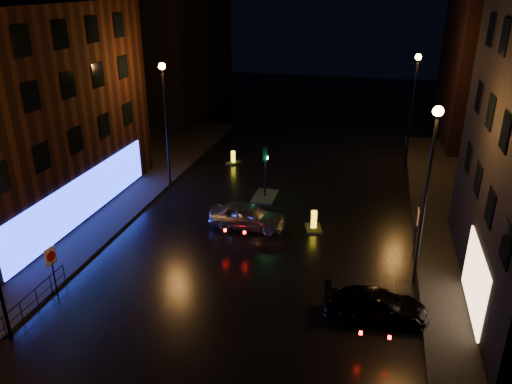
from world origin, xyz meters
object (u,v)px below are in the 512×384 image
silver_hatchback (247,216)px  road_sign_right (417,220)px  bollard_near (314,225)px  road_sign_left (51,260)px  bollard_far (233,161)px  traffic_signal (265,190)px  dark_sedan (376,305)px

silver_hatchback → road_sign_right: road_sign_right is taller
road_sign_right → bollard_near: bearing=-12.0°
silver_hatchback → road_sign_left: road_sign_left is taller
silver_hatchback → bollard_far: 10.95m
bollard_near → road_sign_right: 5.75m
bollard_far → road_sign_left: road_sign_left is taller
silver_hatchback → road_sign_right: (9.10, -0.56, 1.06)m
silver_hatchback → road_sign_left: (-6.54, -8.56, 1.10)m
traffic_signal → bollard_far: size_ratio=2.57×
silver_hatchback → road_sign_left: bearing=142.7°
road_sign_left → road_sign_right: 17.57m
bollard_near → silver_hatchback: bearing=174.8°
dark_sedan → bollard_near: size_ratio=2.89×
road_sign_left → silver_hatchback: bearing=61.3°
bollard_far → dark_sedan: bearing=-34.2°
traffic_signal → dark_sedan: traffic_signal is taller
dark_sedan → road_sign_right: road_sign_right is taller
bollard_far → road_sign_right: bearing=-17.3°
traffic_signal → dark_sedan: 13.36m
traffic_signal → road_sign_left: (-6.54, -13.00, 1.33)m
silver_hatchback → bollard_far: (-3.85, 10.24, -0.51)m
dark_sedan → road_sign_left: road_sign_left is taller
dark_sedan → bollard_far: size_ratio=3.22×
traffic_signal → dark_sedan: (7.31, -11.18, 0.12)m
traffic_signal → bollard_near: bearing=-45.4°
traffic_signal → bollard_far: traffic_signal is taller
silver_hatchback → road_sign_left: 10.83m
traffic_signal → bollard_near: size_ratio=2.31×
traffic_signal → road_sign_left: 14.61m
silver_hatchback → bollard_far: silver_hatchback is taller
bollard_near → road_sign_right: size_ratio=0.62×
silver_hatchback → bollard_near: size_ratio=2.88×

